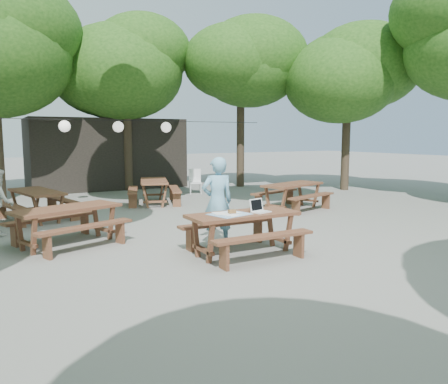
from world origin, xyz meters
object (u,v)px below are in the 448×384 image
at_px(main_picnic_table, 243,233).
at_px(picnic_table_nw, 68,225).
at_px(plastic_chair, 195,187).
at_px(woman, 217,202).

xyz_separation_m(main_picnic_table, picnic_table_nw, (-2.64, 2.22, 0.00)).
bearing_deg(plastic_chair, picnic_table_nw, -113.25).
relative_size(picnic_table_nw, woman, 1.35).
bearing_deg(picnic_table_nw, woman, -48.71).
bearing_deg(picnic_table_nw, plastic_chair, 27.00).
height_order(picnic_table_nw, plastic_chair, plastic_chair).
height_order(main_picnic_table, picnic_table_nw, same).
xyz_separation_m(main_picnic_table, woman, (-0.10, 0.79, 0.47)).
distance_m(main_picnic_table, plastic_chair, 8.45).
distance_m(picnic_table_nw, plastic_chair, 7.93).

